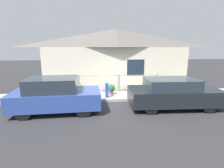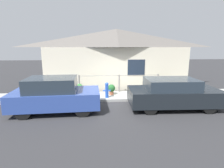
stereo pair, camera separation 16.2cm
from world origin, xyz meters
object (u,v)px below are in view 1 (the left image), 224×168
fire_hydrant (107,90)px  potted_plant_corner (162,86)px  potted_plant_near_hydrant (111,89)px  car_right (173,93)px  potted_plant_by_fence (79,88)px  car_left (56,95)px

fire_hydrant → potted_plant_corner: 3.54m
fire_hydrant → potted_plant_near_hydrant: size_ratio=1.41×
car_right → fire_hydrant: bearing=156.0°
car_right → potted_plant_by_fence: car_right is taller
potted_plant_by_fence → fire_hydrant: bearing=-28.7°
car_left → fire_hydrant: size_ratio=4.59×
potted_plant_near_hydrant → potted_plant_corner: 3.14m
car_right → potted_plant_near_hydrant: 3.44m
car_left → potted_plant_by_fence: size_ratio=6.31×
car_left → potted_plant_near_hydrant: size_ratio=6.49×
potted_plant_near_hydrant → potted_plant_by_fence: potted_plant_by_fence is taller
car_right → car_left: bearing=-177.7°
car_left → potted_plant_near_hydrant: (2.65, 2.10, -0.29)m
fire_hydrant → potted_plant_corner: size_ratio=1.18×
car_right → fire_hydrant: car_right is taller
potted_plant_near_hydrant → potted_plant_by_fence: 1.86m
potted_plant_by_fence → potted_plant_corner: potted_plant_corner is taller
potted_plant_near_hydrant → car_left: bearing=-141.7°
car_left → potted_plant_by_fence: bearing=68.8°
fire_hydrant → potted_plant_by_fence: 1.77m
potted_plant_near_hydrant → potted_plant_by_fence: (-1.85, 0.24, 0.01)m
fire_hydrant → potted_plant_near_hydrant: bearing=64.5°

